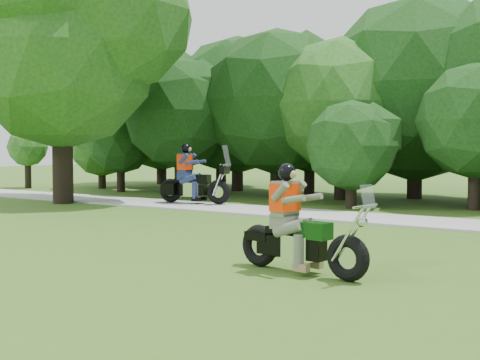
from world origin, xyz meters
The scene contains 6 objects.
ground centered at (0.00, 0.00, 0.00)m, with size 100.00×100.00×0.00m, color #3F661D.
walkway centered at (0.00, 8.00, 0.03)m, with size 60.00×2.20×0.06m, color #A1A19C.
tree_line centered at (0.75, 14.55, 3.60)m, with size 40.42×11.20×7.40m.
big_tree_west centered at (-10.54, 6.85, 5.76)m, with size 8.64×6.56×9.96m.
chopper_motorcycle centered at (1.47, 1.05, 0.60)m, with size 2.27×0.72×1.62m.
touring_motorcycle centered at (-6.59, 8.43, 0.77)m, with size 2.55×1.09×1.95m.
Camera 1 is at (5.82, -6.70, 1.84)m, focal length 45.00 mm.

